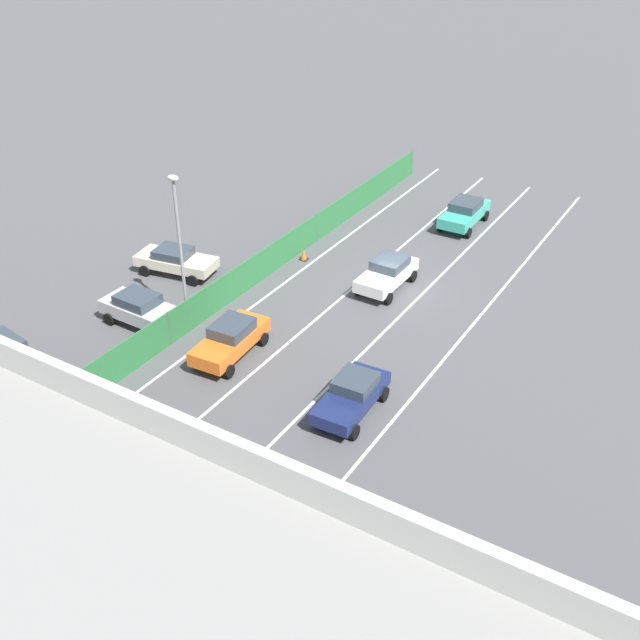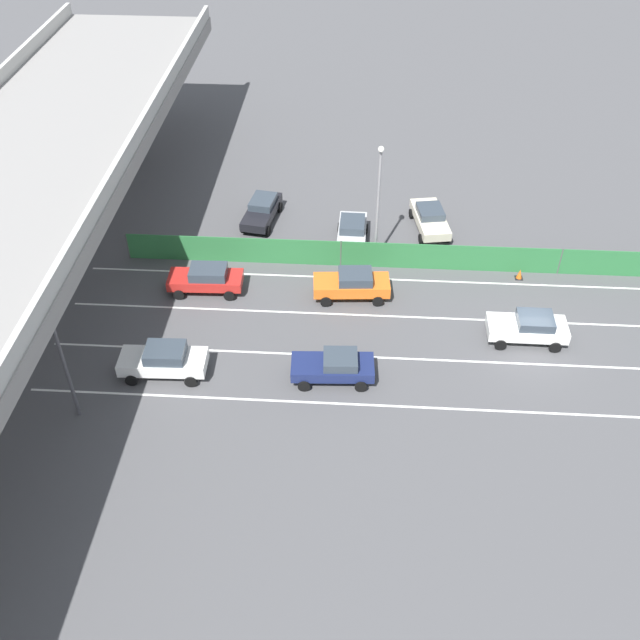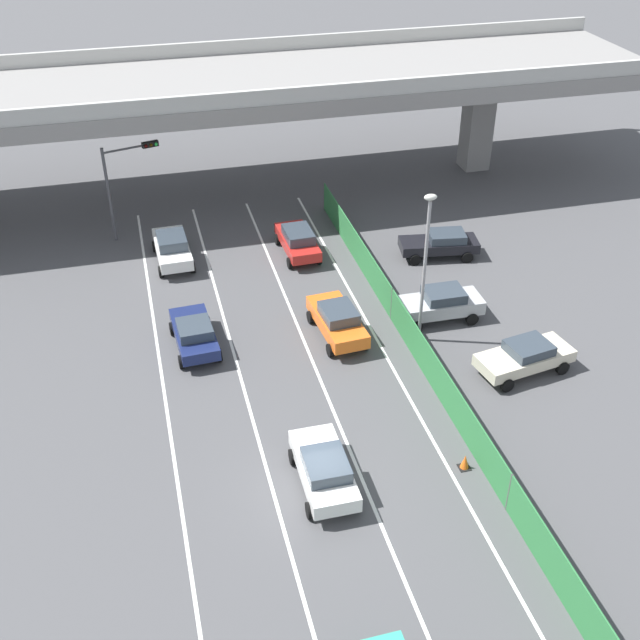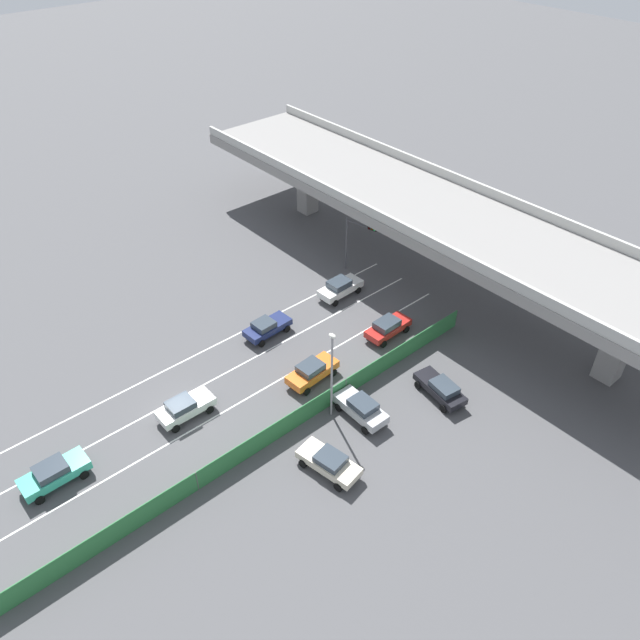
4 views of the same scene
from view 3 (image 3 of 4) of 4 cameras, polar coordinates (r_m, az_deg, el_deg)
The scene contains 18 objects.
ground_plane at distance 30.72m, azimuth -0.06°, elevation -12.21°, with size 300.00×300.00×0.00m, color #4C4C4F.
lane_line_left_edge at distance 33.05m, azimuth -10.72°, elevation -8.92°, with size 0.14×43.82×0.01m, color silver.
lane_line_mid_left at distance 33.24m, azimuth -4.70°, elevation -8.02°, with size 0.14×43.82×0.01m, color silver.
lane_line_mid_right at distance 33.80m, azimuth 1.16°, elevation -7.05°, with size 0.14×43.82×0.01m, color silver.
lane_line_right_edge at distance 34.70m, azimuth 6.75°, elevation -6.06°, with size 0.14×43.82×0.01m, color silver.
elevated_overpass at distance 51.09m, azimuth -8.22°, elevation 16.18°, with size 58.11×11.61×8.52m.
green_fence at distance 34.55m, azimuth 8.82°, elevation -4.57°, with size 0.10×39.92×1.77m.
car_taxi_orange at distance 38.09m, azimuth 1.28°, elevation -0.00°, with size 2.25×4.53×1.70m.
car_sedan_white at distance 30.20m, azimuth 0.30°, elevation -10.78°, with size 2.05×4.27×1.63m.
car_sedan_navy at distance 37.74m, azimuth -9.14°, elevation -0.96°, with size 2.17×4.31×1.56m.
car_hatchback_white at distance 45.19m, azimuth -10.71°, elevation 5.22°, with size 2.11×4.51×1.74m.
car_sedan_red at distance 45.24m, azimuth -1.63°, elevation 5.82°, with size 2.04×4.39×1.65m.
parked_sedan_cream at distance 37.00m, azimuth 14.72°, elevation -2.55°, with size 4.74×2.63×1.51m.
parked_wagon_silver at distance 39.82m, azimuth 8.72°, elevation 1.21°, with size 4.37×2.05×1.68m.
parked_sedan_dark at distance 45.56m, azimuth 8.77°, elevation 5.56°, with size 4.66×2.47×1.53m.
traffic_light at distance 47.35m, azimuth -14.01°, elevation 10.35°, with size 3.30×1.07×5.76m.
street_lamp at distance 36.18m, azimuth 7.69°, elevation 4.61°, with size 0.60×0.36×7.74m.
traffic_cone at distance 31.85m, azimuth 10.50°, elevation -10.13°, with size 0.47×0.47×0.64m.
Camera 3 is at (-5.34, -20.69, 22.08)m, focal length 43.97 mm.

